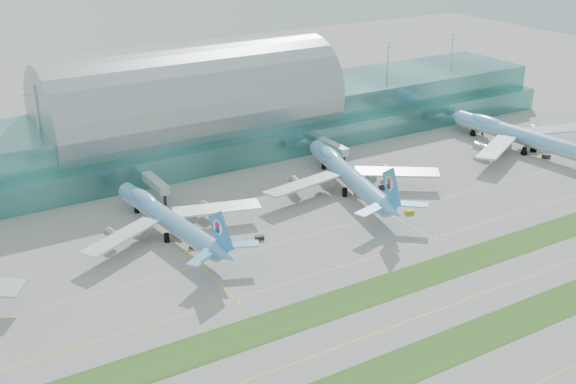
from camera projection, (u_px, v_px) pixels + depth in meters
ground at (393, 290)px, 195.12m from camera, size 700.00×700.00×0.00m
terminal at (193, 120)px, 291.12m from camera, size 340.00×69.10×36.00m
grass_strip_near at (468, 340)px, 173.04m from camera, size 420.00×12.00×0.08m
grass_strip_far at (389, 286)px, 196.68m from camera, size 420.00×12.00×0.08m
taxiline_b at (428, 313)px, 184.08m from camera, size 420.00×0.35×0.01m
taxiline_c at (354, 263)px, 209.30m from camera, size 420.00×0.35×0.01m
taxiline_d at (313, 234)px, 226.64m from camera, size 420.00×0.35×0.01m
airliner_b at (167, 217)px, 223.91m from camera, size 61.62×70.35×19.36m
airliner_c at (348, 174)px, 257.11m from camera, size 65.61×75.55×20.98m
airliner_d at (521, 135)px, 297.17m from camera, size 69.69×79.51×21.88m
gse_c at (194, 246)px, 217.82m from camera, size 2.98×1.79×1.35m
gse_d at (260, 238)px, 222.73m from camera, size 3.09×2.27×1.36m
gse_e at (410, 212)px, 240.69m from camera, size 3.21×2.26×1.24m
gse_f at (384, 187)px, 260.67m from camera, size 4.00×2.21×1.42m
gse_g at (546, 157)px, 290.60m from camera, size 3.45×2.28×1.44m
gse_h at (560, 148)px, 300.47m from camera, size 3.97×2.45×1.54m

